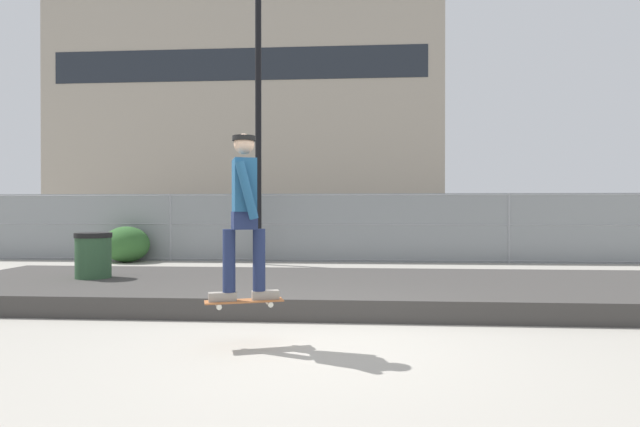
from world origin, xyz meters
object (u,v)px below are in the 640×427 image
at_px(parked_car_mid, 393,227).
at_px(shrub_left, 126,244).
at_px(trash_bin, 93,264).
at_px(skateboard, 244,301).
at_px(street_lamp, 258,86).
at_px(parked_car_near, 195,227).
at_px(parked_car_far, 575,228).
at_px(skater, 244,206).

height_order(parked_car_mid, shrub_left, parked_car_mid).
relative_size(shrub_left, trash_bin, 1.21).
xyz_separation_m(skateboard, trash_bin, (-3.17, 2.93, 0.06)).
distance_m(street_lamp, parked_car_near, 6.12).
relative_size(parked_car_near, parked_car_far, 0.99).
xyz_separation_m(skateboard, parked_car_mid, (2.34, 11.79, 0.38)).
height_order(skateboard, shrub_left, shrub_left).
bearing_deg(skater, trash_bin, 137.26).
height_order(skater, parked_car_mid, skater).
distance_m(skater, parked_car_far, 14.42).
bearing_deg(parked_car_mid, skater, -101.24).
bearing_deg(skater, parked_car_far, 55.32).
xyz_separation_m(street_lamp, trash_bin, (-1.79, -4.95, -4.10)).
relative_size(street_lamp, parked_car_mid, 1.69).
xyz_separation_m(parked_car_near, trash_bin, (1.12, -8.78, -0.32)).
xyz_separation_m(skater, parked_car_far, (8.20, 11.84, -0.61)).
distance_m(skateboard, parked_car_mid, 12.03).
distance_m(parked_car_near, parked_car_far, 12.49).
bearing_deg(street_lamp, parked_car_near, 127.25).
bearing_deg(skater, parked_car_near, 110.13).
relative_size(street_lamp, parked_car_near, 1.67).
bearing_deg(trash_bin, skater, -42.74).
xyz_separation_m(skater, parked_car_near, (-4.29, 11.71, -0.61)).
xyz_separation_m(parked_car_mid, shrub_left, (-7.37, -3.65, -0.36)).
distance_m(street_lamp, shrub_left, 5.52).
xyz_separation_m(parked_car_near, shrub_left, (-0.73, -3.57, -0.36)).
bearing_deg(parked_car_near, trash_bin, -82.72).
xyz_separation_m(parked_car_far, shrub_left, (-13.22, -3.70, -0.36)).
bearing_deg(skateboard, parked_car_mid, 78.76).
bearing_deg(skateboard, shrub_left, 121.69).
height_order(parked_car_near, parked_car_mid, same).
bearing_deg(parked_car_far, skater, -124.68).
relative_size(skater, street_lamp, 0.23).
bearing_deg(trash_bin, parked_car_near, 97.28).
height_order(parked_car_near, trash_bin, parked_car_near).
relative_size(skateboard, parked_car_far, 0.18).
bearing_deg(shrub_left, skateboard, -58.31).
height_order(parked_car_near, shrub_left, parked_car_near).
relative_size(parked_car_near, parked_car_mid, 1.01).
bearing_deg(parked_car_near, shrub_left, -101.62).
height_order(skater, shrub_left, skater).
bearing_deg(trash_bin, street_lamp, 70.09).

